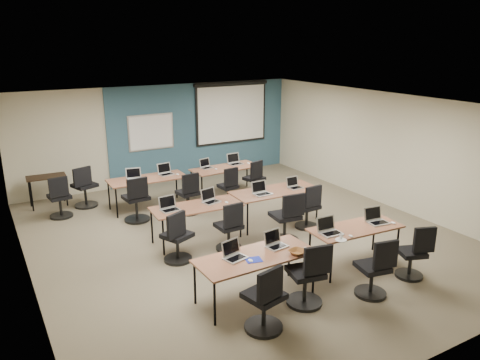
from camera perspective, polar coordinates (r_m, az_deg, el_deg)
floor at (r=9.67m, az=0.33°, el=-6.86°), size 8.00×9.00×0.02m
ceiling at (r=8.93m, az=0.36°, el=9.20°), size 8.00×9.00×0.02m
wall_back at (r=13.18m, az=-9.64°, el=5.51°), size 8.00×0.04×2.70m
wall_front at (r=6.03m, az=22.83°, el=-9.48°), size 8.00×0.04×2.70m
wall_left at (r=8.06m, az=-25.04°, el=-3.16°), size 0.04×9.00×2.70m
wall_right at (r=11.69m, az=17.55°, el=3.52°), size 0.04×9.00×2.70m
blue_accent_panel at (r=13.63m, az=-4.66°, el=6.07°), size 5.50×0.04×2.70m
whiteboard at (r=13.00m, az=-10.79°, el=5.74°), size 1.28×0.03×0.98m
projector_screen at (r=13.92m, az=-1.03°, el=8.58°), size 2.40×0.10×1.82m
training_table_front_left at (r=7.22m, az=1.92°, el=-9.50°), size 1.87×0.78×0.73m
training_table_front_right at (r=8.47m, az=13.90°, el=-5.92°), size 1.66×0.69×0.73m
training_table_mid_left at (r=9.28m, az=-5.33°, el=-3.43°), size 1.78×0.74×0.73m
training_table_mid_right at (r=10.20m, az=4.31°, el=-1.48°), size 1.93×0.80×0.73m
training_table_back_left at (r=11.27m, az=-11.20°, el=0.01°), size 1.83×0.76×0.73m
training_table_back_right at (r=11.99m, az=-1.77°, el=1.34°), size 1.77×0.74×0.73m
laptop_0 at (r=7.11m, az=-0.76°, el=-8.98°), size 0.34×0.29×0.25m
mouse_0 at (r=7.02m, az=1.29°, el=-9.79°), size 0.09×0.11×0.04m
task_chair_0 at (r=6.60m, az=3.10°, el=-14.84°), size 0.54×0.54×1.02m
laptop_1 at (r=7.50m, az=4.32°, el=-7.62°), size 0.32×0.28×0.25m
mouse_1 at (r=7.47m, az=8.08°, el=-8.26°), size 0.08×0.11×0.04m
task_chair_1 at (r=7.24m, az=8.29°, el=-11.92°), size 0.55×0.55×1.03m
laptop_2 at (r=8.09m, az=10.82°, el=-5.94°), size 0.36×0.30×0.27m
mouse_2 at (r=8.05m, az=13.36°, el=-6.66°), size 0.08×0.10×0.03m
task_chair_2 at (r=7.69m, az=16.14°, el=-10.80°), size 0.50×0.50×0.98m
laptop_3 at (r=8.74m, az=16.29°, el=-4.58°), size 0.36×0.30×0.27m
mouse_3 at (r=8.80m, az=18.17°, el=-4.99°), size 0.07×0.10×0.04m
task_chair_3 at (r=8.46m, az=20.45°, el=-8.73°), size 0.48×0.46×0.95m
laptop_4 at (r=9.09m, az=-8.64°, el=-3.24°), size 0.35×0.29×0.26m
mouse_4 at (r=8.90m, az=-6.97°, el=-3.97°), size 0.07×0.11×0.04m
task_chair_4 at (r=8.53m, az=-7.66°, el=-7.36°), size 0.55×0.52×1.00m
laptop_5 at (r=9.45m, az=-3.66°, el=-2.30°), size 0.35×0.30×0.26m
mouse_5 at (r=9.39m, az=-1.64°, el=-2.74°), size 0.09×0.11×0.03m
task_chair_5 at (r=8.91m, az=-1.25°, el=-6.17°), size 0.50×0.50×0.98m
laptop_6 at (r=9.91m, az=2.59°, el=-1.36°), size 0.35×0.30×0.27m
mouse_6 at (r=9.92m, az=3.88°, el=-1.67°), size 0.09×0.12×0.04m
task_chair_6 at (r=9.27m, az=5.72°, el=-5.09°), size 0.58×0.58×1.05m
laptop_7 at (r=10.38m, az=6.64°, el=-0.63°), size 0.31×0.26×0.24m
mouse_7 at (r=10.33m, az=8.35°, el=-1.06°), size 0.09×0.12×0.04m
task_chair_7 at (r=10.03m, az=8.34°, el=-3.67°), size 0.50×0.50×0.98m
laptop_8 at (r=11.18m, az=-12.71°, el=0.37°), size 0.35×0.29×0.26m
mouse_8 at (r=11.07m, az=-12.13°, el=-0.05°), size 0.08×0.11×0.04m
task_chair_8 at (r=10.53m, az=-12.47°, el=-2.73°), size 0.57×0.57×1.04m
laptop_9 at (r=11.48m, az=-9.07°, el=1.00°), size 0.35×0.30×0.26m
mouse_9 at (r=11.42m, az=-7.62°, el=0.70°), size 0.09×0.12×0.04m
task_chair_9 at (r=10.80m, az=-6.24°, el=-2.03°), size 0.52×0.52×1.00m
laptop_10 at (r=11.94m, az=-4.15°, el=1.76°), size 0.30×0.26×0.23m
mouse_10 at (r=11.79m, az=-2.94°, el=1.35°), size 0.07×0.11×0.04m
task_chair_10 at (r=11.35m, az=-1.36°, el=-1.12°), size 0.46×0.46×0.95m
laptop_11 at (r=12.28m, az=-0.63°, el=2.27°), size 0.36×0.31×0.27m
mouse_11 at (r=12.32m, az=1.03°, el=2.05°), size 0.07×0.11×0.04m
task_chair_11 at (r=11.87m, az=1.81°, el=-0.23°), size 0.50×0.50×0.98m
blue_mousepad at (r=7.06m, az=1.68°, el=-9.70°), size 0.28×0.25×0.01m
snack_bowl at (r=7.28m, az=7.00°, el=-8.69°), size 0.34×0.34×0.07m
snack_plate at (r=7.88m, az=12.20°, el=-7.15°), size 0.22×0.22×0.01m
coffee_cup at (r=7.92m, az=12.23°, el=-6.77°), size 0.08×0.08×0.06m
utility_table at (r=12.07m, az=-22.52°, el=-0.02°), size 0.89×0.49×0.75m
spare_chair_a at (r=11.75m, az=-18.41°, el=-1.17°), size 0.57×0.55×1.03m
spare_chair_b at (r=11.25m, az=-21.10°, el=-2.36°), size 0.51×0.51×0.99m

